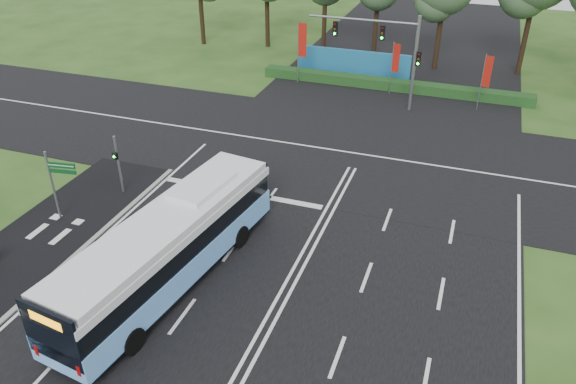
% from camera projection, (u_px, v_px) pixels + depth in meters
% --- Properties ---
extents(ground, '(120.00, 120.00, 0.00)m').
position_uv_depth(ground, '(297.00, 263.00, 26.23)').
color(ground, '#284A18').
rests_on(ground, ground).
extents(road_main, '(20.00, 120.00, 0.04)m').
position_uv_depth(road_main, '(297.00, 263.00, 26.22)').
color(road_main, black).
rests_on(road_main, ground).
extents(road_cross, '(120.00, 14.00, 0.05)m').
position_uv_depth(road_cross, '(357.00, 154.00, 35.96)').
color(road_cross, black).
rests_on(road_cross, ground).
extents(bike_path, '(5.00, 18.00, 0.06)m').
position_uv_depth(bike_path, '(35.00, 246.00, 27.36)').
color(bike_path, black).
rests_on(bike_path, ground).
extents(kerb_strip, '(0.25, 18.00, 0.12)m').
position_uv_depth(kerb_strip, '(76.00, 255.00, 26.66)').
color(kerb_strip, gray).
rests_on(kerb_strip, ground).
extents(city_bus, '(4.45, 13.13, 3.70)m').
position_uv_depth(city_bus, '(169.00, 247.00, 24.15)').
color(city_bus, '#6CB1FC').
rests_on(city_bus, ground).
extents(pedestrian_signal, '(0.31, 0.42, 3.50)m').
position_uv_depth(pedestrian_signal, '(118.00, 163.00, 30.81)').
color(pedestrian_signal, gray).
rests_on(pedestrian_signal, ground).
extents(street_sign, '(1.52, 0.32, 3.93)m').
position_uv_depth(street_sign, '(57.00, 178.00, 28.17)').
color(street_sign, gray).
rests_on(street_sign, ground).
extents(banner_flag_left, '(0.76, 0.09, 5.14)m').
position_uv_depth(banner_flag_left, '(301.00, 44.00, 45.79)').
color(banner_flag_left, gray).
rests_on(banner_flag_left, ground).
extents(banner_flag_mid, '(0.60, 0.22, 4.20)m').
position_uv_depth(banner_flag_mid, '(395.00, 61.00, 43.79)').
color(banner_flag_mid, gray).
rests_on(banner_flag_mid, ground).
extents(banner_flag_right, '(0.61, 0.24, 4.31)m').
position_uv_depth(banner_flag_right, '(486.00, 75.00, 40.75)').
color(banner_flag_right, gray).
rests_on(banner_flag_right, ground).
extents(traffic_light_gantry, '(8.41, 0.28, 7.00)m').
position_uv_depth(traffic_light_gantry, '(391.00, 47.00, 40.44)').
color(traffic_light_gantry, gray).
rests_on(traffic_light_gantry, ground).
extents(hedge, '(22.00, 1.20, 0.80)m').
position_uv_depth(hedge, '(393.00, 85.00, 45.92)').
color(hedge, '#153A16').
rests_on(hedge, ground).
extents(blue_hoarding, '(10.00, 0.30, 2.20)m').
position_uv_depth(blue_hoarding, '(353.00, 63.00, 48.74)').
color(blue_hoarding, '#1C6A9C').
rests_on(blue_hoarding, ground).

